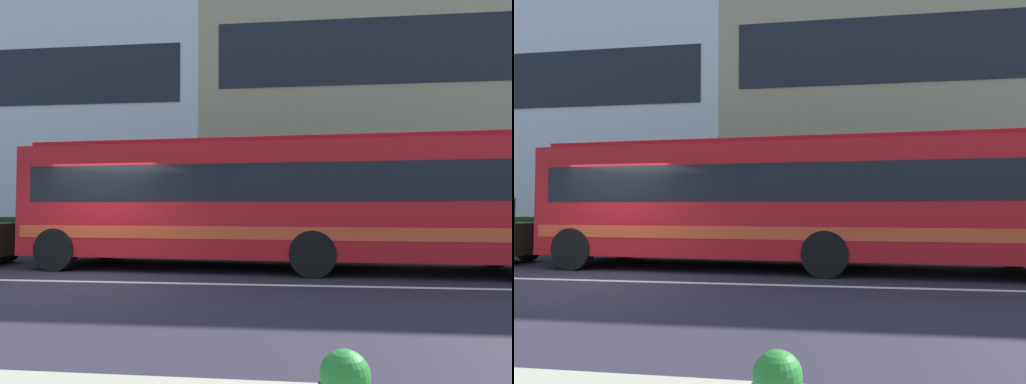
{
  "view_description": "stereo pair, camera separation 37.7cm",
  "coord_description": "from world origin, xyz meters",
  "views": [
    {
      "loc": [
        4.52,
        -8.24,
        1.46
      ],
      "look_at": [
        3.44,
        2.06,
        1.86
      ],
      "focal_mm": 30.18,
      "sensor_mm": 36.0,
      "label": 1
    },
    {
      "loc": [
        4.89,
        -8.2,
        1.46
      ],
      "look_at": [
        3.44,
        2.06,
        1.86
      ],
      "focal_mm": 30.18,
      "sensor_mm": 36.0,
      "label": 2
    }
  ],
  "objects": [
    {
      "name": "ground_plane",
      "position": [
        0.0,
        0.0,
        0.0
      ],
      "size": [
        160.0,
        160.0,
        0.0
      ],
      "primitive_type": "plane",
      "color": "#28232F"
    },
    {
      "name": "lane_centre_line",
      "position": [
        0.0,
        0.0,
        0.0
      ],
      "size": [
        60.0,
        0.16,
        0.01
      ],
      "primitive_type": "cube",
      "color": "silver",
      "rests_on": "ground_plane"
    },
    {
      "name": "hedge_row_far",
      "position": [
        -0.56,
        5.73,
        0.58
      ],
      "size": [
        14.03,
        1.1,
        1.16
      ],
      "primitive_type": "cube",
      "color": "#1F4614",
      "rests_on": "ground_plane"
    },
    {
      "name": "apartment_block_left",
      "position": [
        -8.9,
        12.77,
        6.04
      ],
      "size": [
        18.59,
        8.42,
        12.07
      ],
      "color": "silver",
      "rests_on": "ground_plane"
    },
    {
      "name": "apartment_block_right",
      "position": [
        11.11,
        12.77,
        6.53
      ],
      "size": [
        21.42,
        8.42,
        13.07
      ],
      "color": "tan",
      "rests_on": "ground_plane"
    },
    {
      "name": "transit_bus",
      "position": [
        4.05,
        2.22,
        1.69
      ],
      "size": [
        12.5,
        3.3,
        3.06
      ],
      "color": "red",
      "rests_on": "ground_plane"
    }
  ]
}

